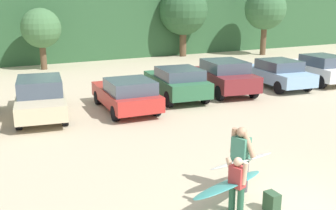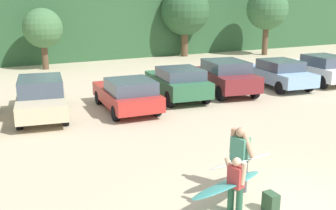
% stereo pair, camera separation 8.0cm
% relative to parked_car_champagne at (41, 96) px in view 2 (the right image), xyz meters
% --- Properties ---
extents(hillside_ridge, '(108.00, 12.00, 7.46)m').
position_rel_parked_car_champagne_xyz_m(hillside_ridge, '(3.47, 19.15, 2.92)').
color(hillside_ridge, '#2D5633').
rests_on(hillside_ridge, ground_plane).
extents(tree_center_right, '(2.58, 2.58, 4.01)m').
position_rel_parked_car_champagne_xyz_m(tree_center_right, '(2.11, 11.15, 1.88)').
color(tree_center_right, brown).
rests_on(tree_center_right, ground_plane).
extents(tree_center, '(3.89, 3.89, 5.61)m').
position_rel_parked_car_champagne_xyz_m(tree_center, '(13.41, 12.41, 2.83)').
color(tree_center, brown).
rests_on(tree_center, ground_plane).
extents(tree_far_right, '(3.37, 3.37, 5.45)m').
position_rel_parked_car_champagne_xyz_m(tree_far_right, '(19.82, 10.11, 2.92)').
color(tree_far_right, brown).
rests_on(tree_far_right, ground_plane).
extents(parked_car_champagne, '(2.55, 5.01, 1.57)m').
position_rel_parked_car_champagne_xyz_m(parked_car_champagne, '(0.00, 0.00, 0.00)').
color(parked_car_champagne, beige).
rests_on(parked_car_champagne, ground_plane).
extents(parked_car_red, '(2.14, 4.26, 1.42)m').
position_rel_parked_car_champagne_xyz_m(parked_car_red, '(3.33, -0.85, -0.08)').
color(parked_car_red, '#B72D28').
rests_on(parked_car_red, ground_plane).
extents(parked_car_forest_green, '(2.40, 4.30, 1.50)m').
position_rel_parked_car_champagne_xyz_m(parked_car_forest_green, '(6.17, 0.01, -0.00)').
color(parked_car_forest_green, '#2D6642').
rests_on(parked_car_forest_green, ground_plane).
extents(parked_car_maroon, '(2.56, 4.18, 1.63)m').
position_rel_parked_car_champagne_xyz_m(parked_car_maroon, '(8.84, -0.06, 0.07)').
color(parked_car_maroon, maroon).
rests_on(parked_car_maroon, ground_plane).
extents(parked_car_sky_blue, '(2.36, 4.34, 1.47)m').
position_rel_parked_car_champagne_xyz_m(parked_car_sky_blue, '(12.14, -0.19, -0.04)').
color(parked_car_sky_blue, '#84ADD1').
rests_on(parked_car_sky_blue, ground_plane).
extents(parked_car_white, '(2.25, 4.37, 1.60)m').
position_rel_parked_car_champagne_xyz_m(parked_car_white, '(14.87, -0.33, 0.03)').
color(parked_car_white, white).
rests_on(parked_car_white, ground_plane).
extents(person_adult, '(0.41, 0.72, 1.62)m').
position_rel_parked_car_champagne_xyz_m(person_adult, '(3.19, -8.78, 0.11)').
color(person_adult, '#4C4C51').
rests_on(person_adult, ground_plane).
extents(person_child, '(0.33, 0.57, 1.30)m').
position_rel_parked_car_champagne_xyz_m(person_child, '(2.46, -9.64, -0.07)').
color(person_child, '#26593F').
rests_on(person_child, ground_plane).
extents(surfboard_white, '(1.99, 0.72, 0.28)m').
position_rel_parked_car_champagne_xyz_m(surfboard_white, '(3.22, -8.82, -0.04)').
color(surfboard_white, white).
extents(surfboard_teal, '(2.21, 1.12, 0.24)m').
position_rel_parked_car_champagne_xyz_m(surfboard_teal, '(2.33, -9.50, -0.16)').
color(surfboard_teal, teal).
extents(backpack_dropped, '(0.24, 0.34, 0.45)m').
position_rel_parked_car_champagne_xyz_m(backpack_dropped, '(3.19, -9.97, -0.58)').
color(backpack_dropped, '#2D4C33').
rests_on(backpack_dropped, ground_plane).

